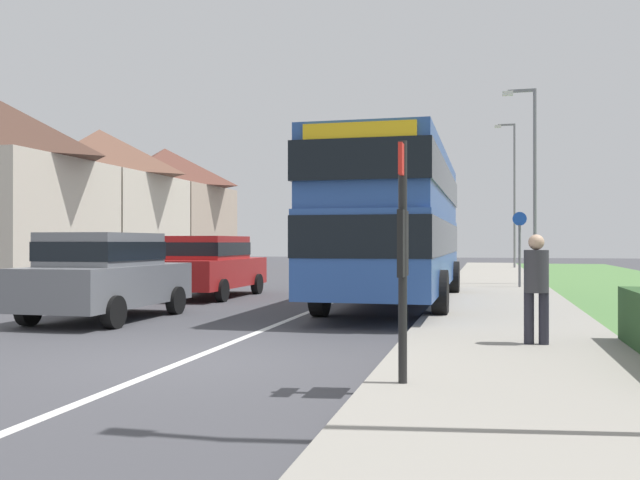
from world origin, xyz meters
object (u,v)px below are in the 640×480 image
cycle_route_sign (520,246)px  street_lamp_far (513,187)px  parked_car_grey (106,273)px  pedestrian_at_stop (536,284)px  street_lamp_mid (531,172)px  bus_stop_sign (403,244)px  double_decker_bus (396,218)px  parked_car_red (209,264)px

cycle_route_sign → street_lamp_far: street_lamp_far is taller
parked_car_grey → street_lamp_far: 29.12m
parked_car_grey → street_lamp_far: street_lamp_far is taller
pedestrian_at_stop → cycle_route_sign: bearing=88.3°
cycle_route_sign → street_lamp_mid: bearing=75.4°
bus_stop_sign → street_lamp_far: street_lamp_far is taller
parked_car_grey → pedestrian_at_stop: (8.08, -2.14, 0.03)m
double_decker_bus → parked_car_red: bearing=168.1°
parked_car_grey → pedestrian_at_stop: size_ratio=2.44×
pedestrian_at_stop → bus_stop_sign: (-1.52, -3.08, 0.56)m
parked_car_red → pedestrian_at_stop: (8.26, -7.83, 0.03)m
parked_car_grey → parked_car_red: 5.69m
parked_car_red → bus_stop_sign: bearing=-58.3°
double_decker_bus → street_lamp_far: size_ratio=1.27×
bus_stop_sign → double_decker_bus: bearing=97.6°
cycle_route_sign → street_lamp_mid: 3.17m
street_lamp_far → parked_car_red: bearing=-112.5°
parked_car_red → street_lamp_mid: (9.10, 6.60, 3.02)m
parked_car_red → pedestrian_at_stop: 11.38m
street_lamp_far → bus_stop_sign: bearing=-94.0°
double_decker_bus → parked_car_red: 5.67m
cycle_route_sign → parked_car_grey: bearing=-129.0°
cycle_route_sign → bus_stop_sign: bearing=-96.9°
parked_car_red → street_lamp_mid: bearing=36.0°
street_lamp_mid → street_lamp_far: 15.22m
parked_car_grey → street_lamp_far: bearing=72.1°
double_decker_bus → parked_car_grey: (-5.25, -4.54, -1.19)m
pedestrian_at_stop → bus_stop_sign: 3.48m
cycle_route_sign → street_lamp_far: size_ratio=0.31×
street_lamp_mid → cycle_route_sign: bearing=-104.6°
pedestrian_at_stop → street_lamp_mid: bearing=86.6°
pedestrian_at_stop → street_lamp_mid: (0.85, 14.43, 2.98)m
parked_car_grey → cycle_route_sign: (8.45, 10.45, 0.48)m
pedestrian_at_stop → street_lamp_far: size_ratio=0.20×
double_decker_bus → street_lamp_mid: (3.68, 7.75, 1.82)m
parked_car_red → street_lamp_far: (9.05, 21.80, 3.72)m
double_decker_bus → street_lamp_mid: street_lamp_mid is taller
parked_car_red → bus_stop_sign: (6.74, -10.91, 0.60)m
double_decker_bus → street_lamp_far: street_lamp_far is taller
bus_stop_sign → street_lamp_mid: bearing=82.3°
bus_stop_sign → cycle_route_sign: bearing=83.1°
double_decker_bus → parked_car_red: (-5.43, 1.14, -1.20)m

